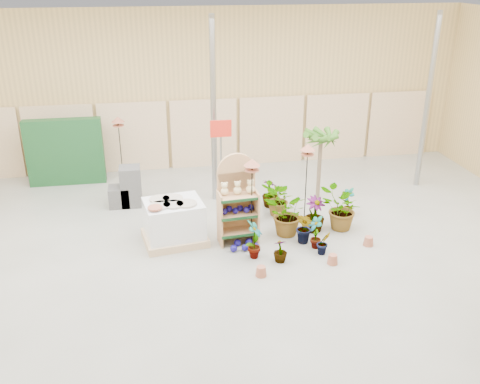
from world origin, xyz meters
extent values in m
cube|color=gray|center=(0.00, 0.00, -0.05)|extent=(15.00, 12.00, 0.10)
cube|color=white|center=(0.00, 0.00, 4.55)|extent=(15.00, 12.00, 0.10)
cube|color=tan|center=(0.00, 6.05, 2.25)|extent=(15.00, 0.10, 4.50)
cylinder|color=gray|center=(5.50, 3.50, 2.25)|extent=(0.14, 0.14, 4.50)
cylinder|color=gray|center=(0.00, 3.50, 2.25)|extent=(0.14, 0.14, 4.50)
cube|color=tan|center=(-4.00, 5.92, 1.00)|extent=(1.90, 0.06, 2.00)
cube|color=tan|center=(-2.00, 5.92, 1.00)|extent=(1.90, 0.06, 2.00)
cube|color=tan|center=(0.00, 5.92, 1.00)|extent=(1.90, 0.06, 2.00)
cube|color=tan|center=(2.00, 5.92, 1.00)|extent=(1.90, 0.06, 2.00)
cube|color=tan|center=(4.00, 5.92, 1.00)|extent=(1.90, 0.06, 2.00)
cube|color=tan|center=(6.00, 5.92, 1.00)|extent=(1.90, 0.06, 2.00)
cube|color=tan|center=(0.19, 1.33, 0.77)|extent=(0.82, 0.14, 1.54)
cylinder|color=tan|center=(0.19, 1.33, 1.54)|extent=(0.82, 0.14, 0.81)
cube|color=tan|center=(0.19, 1.09, 0.27)|extent=(0.81, 0.52, 0.04)
cube|color=#0F3819|center=(0.19, 0.87, 0.27)|extent=(0.78, 0.09, 0.05)
cube|color=tan|center=(0.19, 1.09, 0.68)|extent=(0.81, 0.52, 0.04)
cube|color=#0F3819|center=(0.19, 0.87, 0.68)|extent=(0.78, 0.09, 0.05)
cube|color=tan|center=(0.19, 1.09, 1.09)|extent=(0.81, 0.52, 0.04)
cube|color=#0F3819|center=(0.19, 0.87, 1.09)|extent=(0.78, 0.09, 0.05)
cube|color=tan|center=(-0.20, 1.09, 0.59)|extent=(0.07, 0.45, 1.18)
cube|color=tan|center=(0.58, 1.09, 0.59)|extent=(0.07, 0.45, 1.18)
sphere|color=#F9E0A3|center=(-0.08, 1.15, 1.19)|extent=(0.16, 0.16, 0.16)
sphere|color=#F9E0A3|center=(-0.08, 1.15, 1.32)|extent=(0.13, 0.13, 0.13)
sphere|color=#F9E0A3|center=(0.19, 1.15, 1.19)|extent=(0.17, 0.17, 0.17)
sphere|color=#F9E0A3|center=(0.19, 1.15, 1.33)|extent=(0.13, 0.13, 0.13)
sphere|color=#F9E0A3|center=(0.46, 1.15, 1.20)|extent=(0.18, 0.18, 0.18)
sphere|color=#F9E0A3|center=(0.46, 1.15, 1.34)|extent=(0.13, 0.13, 0.13)
sphere|color=navy|center=(-0.10, 1.07, 0.77)|extent=(0.14, 0.14, 0.14)
sphere|color=navy|center=(0.01, 1.18, 0.77)|extent=(0.14, 0.14, 0.14)
sphere|color=navy|center=(0.13, 1.07, 0.77)|extent=(0.14, 0.14, 0.14)
sphere|color=navy|center=(0.24, 1.18, 0.77)|extent=(0.14, 0.14, 0.14)
sphere|color=navy|center=(0.36, 1.07, 0.77)|extent=(0.14, 0.14, 0.14)
sphere|color=navy|center=(0.48, 1.18, 0.77)|extent=(0.14, 0.14, 0.14)
sphere|color=navy|center=(0.03, 0.70, 0.07)|extent=(0.15, 0.15, 0.15)
sphere|color=navy|center=(0.15, 0.94, 0.07)|extent=(0.15, 0.15, 0.15)
sphere|color=navy|center=(0.27, 0.70, 0.07)|extent=(0.15, 0.15, 0.15)
sphere|color=navy|center=(0.39, 0.94, 0.07)|extent=(0.15, 0.15, 0.15)
sphere|color=navy|center=(0.51, 0.70, 0.07)|extent=(0.15, 0.15, 0.15)
cube|color=tan|center=(-1.15, 1.38, 0.08)|extent=(1.45, 1.27, 0.16)
cube|color=white|center=(-1.15, 1.38, 0.54)|extent=(1.32, 1.14, 0.76)
cylinder|color=#AEA292|center=(-1.42, 1.22, 0.94)|extent=(0.43, 0.43, 0.04)
cylinder|color=#AEA292|center=(-1.15, 1.22, 0.94)|extent=(0.43, 0.43, 0.04)
cylinder|color=#AEA292|center=(-0.88, 1.22, 0.94)|extent=(0.43, 0.43, 0.04)
cylinder|color=#AEA292|center=(-1.42, 1.55, 0.94)|extent=(0.43, 0.43, 0.04)
cylinder|color=#AEA292|center=(-1.15, 1.55, 0.94)|extent=(0.43, 0.43, 0.04)
cube|color=#3B3B3B|center=(-2.08, 3.46, 0.25)|extent=(0.50, 0.50, 0.50)
cube|color=#3B3B3B|center=(-2.08, 3.46, 0.75)|extent=(0.50, 0.50, 0.50)
cube|color=#3B3B3B|center=(-2.38, 3.46, 0.25)|extent=(0.50, 0.50, 0.50)
cube|color=#16451F|center=(-3.80, 5.20, 0.90)|extent=(2.00, 0.30, 1.80)
cylinder|color=gray|center=(0.10, 3.00, 1.10)|extent=(0.05, 0.05, 2.20)
cube|color=red|center=(0.10, 2.96, 2.00)|extent=(0.50, 0.03, 0.40)
cylinder|color=black|center=(0.47, 1.04, 0.83)|extent=(0.02, 0.02, 1.66)
cylinder|color=#A15942|center=(0.47, 1.04, 1.66)|extent=(0.30, 0.30, 0.02)
cone|color=#A15942|center=(0.47, 1.04, 1.83)|extent=(0.34, 0.34, 0.14)
cylinder|color=black|center=(1.93, 2.03, 0.79)|extent=(0.02, 0.02, 1.58)
cylinder|color=#A15942|center=(1.93, 2.03, 1.58)|extent=(0.30, 0.30, 0.02)
cone|color=#A15942|center=(1.93, 2.03, 1.75)|extent=(0.34, 0.34, 0.14)
cylinder|color=black|center=(-2.34, 4.93, 0.82)|extent=(0.02, 0.02, 1.63)
cylinder|color=#A15942|center=(-2.34, 4.93, 1.63)|extent=(0.30, 0.30, 0.02)
cone|color=#A15942|center=(-2.34, 4.93, 1.80)|extent=(0.34, 0.34, 0.14)
cylinder|color=brown|center=(2.60, 3.12, 0.77)|extent=(0.10, 0.10, 1.54)
imported|color=#34671C|center=(0.40, 0.39, 0.42)|extent=(0.45, 0.52, 0.84)
imported|color=#34671C|center=(1.57, 0.81, 0.36)|extent=(0.43, 0.48, 0.72)
imported|color=#34671C|center=(1.26, 1.27, 0.51)|extent=(0.99, 0.88, 1.01)
imported|color=#34671C|center=(1.95, 1.35, 0.40)|extent=(0.58, 0.58, 0.81)
imported|color=#34671C|center=(2.98, 2.01, 0.34)|extent=(0.34, 0.42, 0.69)
imported|color=#34671C|center=(0.63, 2.04, 0.32)|extent=(0.43, 0.45, 0.64)
imported|color=#34671C|center=(1.33, 2.25, 0.41)|extent=(0.97, 0.96, 0.82)
imported|color=#34671C|center=(0.89, 0.16, 0.25)|extent=(0.28, 0.28, 0.50)
imported|color=#34671C|center=(1.75, 0.60, 0.36)|extent=(0.31, 0.41, 0.73)
imported|color=#34671C|center=(1.84, 0.32, 0.26)|extent=(0.31, 0.26, 0.51)
imported|color=#34671C|center=(2.55, 1.31, 0.50)|extent=(1.10, 1.03, 1.00)
imported|color=#34671C|center=(1.28, 2.80, 0.36)|extent=(0.56, 0.56, 0.71)
camera|label=1|loc=(-1.49, -8.91, 5.51)|focal=40.00mm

